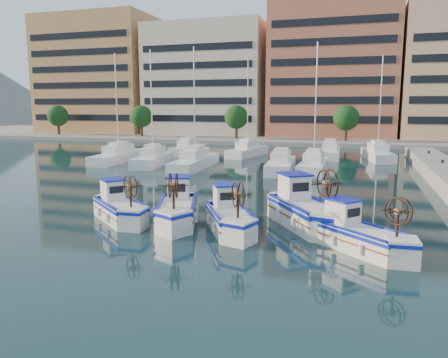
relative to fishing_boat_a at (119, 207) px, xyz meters
The scene contains 8 objects.
ground 5.84m from the fishing_boat_a, 12.13° to the right, with size 300.00×300.00×0.00m, color #18373F.
waterfront 66.36m from the fishing_boat_a, 76.86° to the left, with size 180.00×40.00×25.60m.
yacht_marina 26.25m from the fishing_boat_a, 85.43° to the left, with size 41.72×22.98×11.50m.
fishing_boat_a is the anchor object (origin of this frame).
fishing_boat_b 3.13m from the fishing_boat_a, ahead, with size 3.18×4.76×2.87m.
fishing_boat_c 6.08m from the fishing_boat_a, ahead, with size 3.49×4.44×2.68m.
fishing_boat_d 9.58m from the fishing_boat_a, 10.50° to the left, with size 4.40×5.18×3.17m.
fishing_boat_e 12.16m from the fishing_boat_a, ahead, with size 4.07×3.84×2.57m.
Camera 1 is at (6.24, -18.49, 5.90)m, focal length 35.00 mm.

